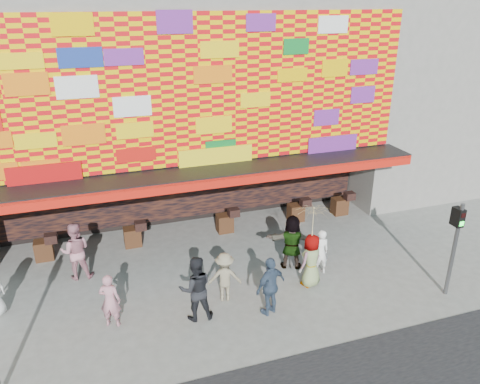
{
  "coord_description": "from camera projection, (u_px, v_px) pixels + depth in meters",
  "views": [
    {
      "loc": [
        -3.6,
        -10.88,
        8.36
      ],
      "look_at": [
        0.74,
        2.0,
        2.71
      ],
      "focal_mm": 35.0,
      "sensor_mm": 36.0,
      "label": 1
    }
  ],
  "objects": [
    {
      "name": "ped_g",
      "position": [
        311.0,
        260.0,
        14.43
      ],
      "size": [
        1.0,
        0.85,
        1.73
      ],
      "primitive_type": "imported",
      "rotation": [
        0.0,
        0.0,
        3.56
      ],
      "color": "gray",
      "rests_on": "ground"
    },
    {
      "name": "ground",
      "position": [
        238.0,
        304.0,
        13.79
      ],
      "size": [
        90.0,
        90.0,
        0.0
      ],
      "primitive_type": "plane",
      "color": "slate",
      "rests_on": "ground"
    },
    {
      "name": "ped_e",
      "position": [
        270.0,
        286.0,
        13.1
      ],
      "size": [
        1.14,
        0.81,
        1.79
      ],
      "primitive_type": "imported",
      "rotation": [
        0.0,
        0.0,
        3.54
      ],
      "color": "#394B65",
      "rests_on": "ground"
    },
    {
      "name": "shop_building",
      "position": [
        174.0,
        81.0,
        18.94
      ],
      "size": [
        15.2,
        9.4,
        10.0
      ],
      "color": "gray",
      "rests_on": "ground"
    },
    {
      "name": "signal_right",
      "position": [
        456.0,
        240.0,
        13.59
      ],
      "size": [
        0.22,
        0.2,
        3.0
      ],
      "color": "#59595B",
      "rests_on": "ground"
    },
    {
      "name": "ped_i",
      "position": [
        76.0,
        251.0,
        14.78
      ],
      "size": [
        1.0,
        0.82,
        1.92
      ],
      "primitive_type": "imported",
      "rotation": [
        0.0,
        0.0,
        3.04
      ],
      "color": "#C27D8C",
      "rests_on": "ground"
    },
    {
      "name": "ped_c",
      "position": [
        196.0,
        289.0,
        12.86
      ],
      "size": [
        0.99,
        0.8,
        1.93
      ],
      "primitive_type": "imported",
      "rotation": [
        0.0,
        0.0,
        3.06
      ],
      "color": "black",
      "rests_on": "ground"
    },
    {
      "name": "neighbor_right",
      "position": [
        443.0,
        51.0,
        22.32
      ],
      "size": [
        11.0,
        8.0,
        12.0
      ],
      "primitive_type": "cube",
      "color": "gray",
      "rests_on": "ground"
    },
    {
      "name": "ped_f",
      "position": [
        292.0,
        242.0,
        15.37
      ],
      "size": [
        1.81,
        1.22,
        1.87
      ],
      "primitive_type": "imported",
      "rotation": [
        0.0,
        0.0,
        2.72
      ],
      "color": "gray",
      "rests_on": "ground"
    },
    {
      "name": "ped_h",
      "position": [
        320.0,
        252.0,
        15.09
      ],
      "size": [
        0.6,
        0.43,
        1.55
      ],
      "primitive_type": "imported",
      "rotation": [
        0.0,
        0.0,
        3.04
      ],
      "color": "white",
      "rests_on": "ground"
    },
    {
      "name": "ped_d",
      "position": [
        225.0,
        277.0,
        13.74
      ],
      "size": [
        1.11,
        0.8,
        1.55
      ],
      "primitive_type": "imported",
      "rotation": [
        0.0,
        0.0,
        2.89
      ],
      "color": "gray",
      "rests_on": "ground"
    },
    {
      "name": "parasol",
      "position": [
        314.0,
        222.0,
        13.92
      ],
      "size": [
        1.45,
        1.46,
        1.95
      ],
      "color": "#FDEC9F",
      "rests_on": "ground"
    },
    {
      "name": "ped_b",
      "position": [
        110.0,
        301.0,
        12.63
      ],
      "size": [
        0.69,
        0.57,
        1.6
      ],
      "primitive_type": "imported",
      "rotation": [
        0.0,
        0.0,
        2.76
      ],
      "color": "#B97886",
      "rests_on": "ground"
    }
  ]
}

